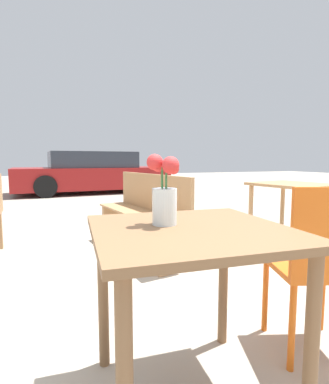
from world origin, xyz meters
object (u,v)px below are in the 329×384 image
object	(u,v)px
cafe_chair	(320,260)
parked_car	(92,173)
table_front	(190,257)
flower_vase	(164,197)
bench_middle	(145,210)
table_back	(292,195)

from	to	relation	value
cafe_chair	parked_car	size ratio (longest dim) A/B	0.19
table_front	flower_vase	bearing A→B (deg)	135.58
parked_car	cafe_chair	bearing A→B (deg)	-90.38
cafe_chair	bench_middle	size ratio (longest dim) A/B	0.56
table_front	flower_vase	world-z (taller)	flower_vase
cafe_chair	table_back	size ratio (longest dim) A/B	1.00
cafe_chair	bench_middle	bearing A→B (deg)	97.55
table_front	bench_middle	distance (m)	2.08
flower_vase	parked_car	xyz separation A→B (m)	(0.85, 8.31, -0.25)
table_front	table_back	distance (m)	2.49
table_front	table_back	size ratio (longest dim) A/B	0.92
flower_vase	table_back	bearing A→B (deg)	34.40
flower_vase	table_back	distance (m)	2.52
flower_vase	bench_middle	world-z (taller)	flower_vase
flower_vase	bench_middle	xyz separation A→B (m)	(0.53, 1.94, -0.39)
flower_vase	cafe_chair	distance (m)	0.87
table_front	bench_middle	world-z (taller)	bench_middle
bench_middle	cafe_chair	bearing A→B (deg)	-82.45
bench_middle	parked_car	bearing A→B (deg)	87.09
flower_vase	cafe_chair	world-z (taller)	flower_vase
bench_middle	parked_car	world-z (taller)	parked_car
flower_vase	parked_car	world-z (taller)	parked_car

